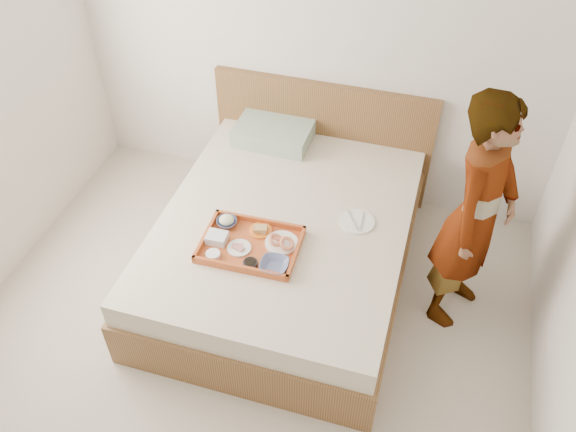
% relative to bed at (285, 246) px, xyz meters
% --- Properties ---
extents(ground, '(3.50, 4.00, 0.01)m').
position_rel_bed_xyz_m(ground, '(-0.10, -1.00, -0.27)').
color(ground, beige).
rests_on(ground, ground).
extents(wall_back, '(3.50, 0.01, 2.60)m').
position_rel_bed_xyz_m(wall_back, '(-0.10, 1.00, 1.04)').
color(wall_back, silver).
rests_on(wall_back, ground).
extents(bed, '(1.65, 2.00, 0.53)m').
position_rel_bed_xyz_m(bed, '(0.00, 0.00, 0.00)').
color(bed, brown).
rests_on(bed, ground).
extents(headboard, '(1.65, 0.06, 0.95)m').
position_rel_bed_xyz_m(headboard, '(0.00, 0.97, 0.21)').
color(headboard, brown).
rests_on(headboard, ground).
extents(pillow, '(0.55, 0.38, 0.13)m').
position_rel_bed_xyz_m(pillow, '(-0.32, 0.78, 0.33)').
color(pillow, '#A1B5A4').
rests_on(pillow, bed).
extents(tray, '(0.60, 0.45, 0.05)m').
position_rel_bed_xyz_m(tray, '(-0.12, -0.31, 0.29)').
color(tray, '#AE511D').
rests_on(tray, bed).
extents(prawn_plate, '(0.21, 0.21, 0.01)m').
position_rel_bed_xyz_m(prawn_plate, '(0.05, -0.24, 0.29)').
color(prawn_plate, white).
rests_on(prawn_plate, tray).
extents(navy_bowl_big, '(0.17, 0.17, 0.04)m').
position_rel_bed_xyz_m(navy_bowl_big, '(0.07, -0.44, 0.30)').
color(navy_bowl_big, navy).
rests_on(navy_bowl_big, tray).
extents(sauce_dish, '(0.09, 0.09, 0.03)m').
position_rel_bed_xyz_m(sauce_dish, '(-0.07, -0.46, 0.30)').
color(sauce_dish, black).
rests_on(sauce_dish, tray).
extents(meat_plate, '(0.15, 0.15, 0.01)m').
position_rel_bed_xyz_m(meat_plate, '(-0.18, -0.35, 0.29)').
color(meat_plate, white).
rests_on(meat_plate, tray).
extents(bread_plate, '(0.15, 0.15, 0.01)m').
position_rel_bed_xyz_m(bread_plate, '(-0.11, -0.17, 0.29)').
color(bread_plate, orange).
rests_on(bread_plate, tray).
extents(salad_bowl, '(0.13, 0.13, 0.04)m').
position_rel_bed_xyz_m(salad_bowl, '(-0.33, -0.18, 0.30)').
color(salad_bowl, navy).
rests_on(salad_bowl, tray).
extents(plastic_tub, '(0.13, 0.11, 0.05)m').
position_rel_bed_xyz_m(plastic_tub, '(-0.33, -0.33, 0.31)').
color(plastic_tub, silver).
rests_on(plastic_tub, tray).
extents(cheese_round, '(0.09, 0.09, 0.03)m').
position_rel_bed_xyz_m(cheese_round, '(-0.31, -0.46, 0.30)').
color(cheese_round, white).
rests_on(cheese_round, tray).
extents(dinner_plate, '(0.27, 0.27, 0.01)m').
position_rel_bed_xyz_m(dinner_plate, '(0.45, 0.09, 0.27)').
color(dinner_plate, white).
rests_on(dinner_plate, bed).
extents(person, '(0.57, 0.69, 1.61)m').
position_rel_bed_xyz_m(person, '(1.13, 0.05, 0.54)').
color(person, silver).
rests_on(person, ground).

